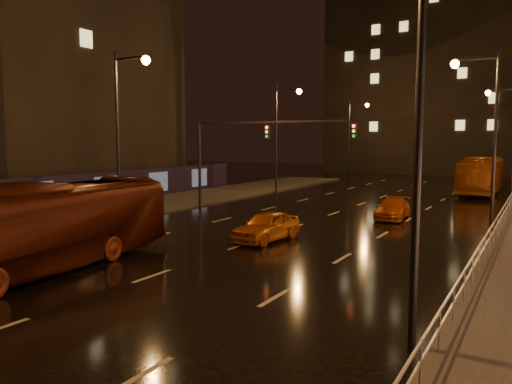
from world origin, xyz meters
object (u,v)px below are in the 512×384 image
taxi_near (266,226)px  pedestrian_c (16,211)px  taxi_far (393,209)px  bus_red (42,227)px  bus_curb (481,175)px

taxi_near → pedestrian_c: size_ratio=2.67×
taxi_near → taxi_far: size_ratio=0.99×
pedestrian_c → taxi_near: bearing=-55.7°
bus_red → pedestrian_c: size_ratio=7.56×
taxi_far → pedestrian_c: (-17.33, -13.90, 0.32)m
bus_curb → taxi_far: 19.40m
bus_curb → taxi_near: 29.98m
bus_curb → pedestrian_c: bearing=-121.3°
bus_red → bus_curb: 39.95m
bus_red → pedestrian_c: 10.82m
taxi_near → bus_red: bearing=-111.0°
bus_curb → taxi_near: bearing=-102.4°
bus_red → pedestrian_c: bearing=144.2°
bus_curb → bus_red: bearing=-105.7°
taxi_far → bus_curb: bearing=76.4°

